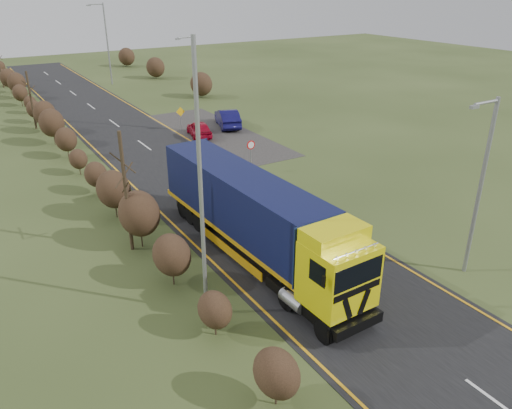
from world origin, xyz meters
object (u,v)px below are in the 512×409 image
object	(u,v)px
car_red_hatchback	(199,129)
car_blue_sedan	(228,118)
streetlight_near	(480,183)
speed_sign	(251,150)
lorry	(254,214)

from	to	relation	value
car_red_hatchback	car_blue_sedan	xyz separation A→B (m)	(3.57, 1.48, 0.13)
streetlight_near	speed_sign	world-z (taller)	streetlight_near
car_red_hatchback	speed_sign	distance (m)	9.70
lorry	car_red_hatchback	size ratio (longest dim) A/B	3.75
car_blue_sedan	lorry	bearing A→B (deg)	82.48
car_blue_sedan	speed_sign	xyz separation A→B (m)	(-4.26, -11.12, 0.78)
car_blue_sedan	streetlight_near	bearing A→B (deg)	102.40
speed_sign	car_red_hatchback	bearing A→B (deg)	85.87
car_red_hatchback	streetlight_near	bearing A→B (deg)	104.07
car_red_hatchback	speed_sign	xyz separation A→B (m)	(-0.70, -9.64, 0.91)
lorry	car_blue_sedan	size ratio (longest dim) A/B	3.04
car_red_hatchback	speed_sign	world-z (taller)	speed_sign
streetlight_near	speed_sign	size ratio (longest dim) A/B	3.55
streetlight_near	speed_sign	distance (m)	16.59
car_blue_sedan	speed_sign	distance (m)	11.93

